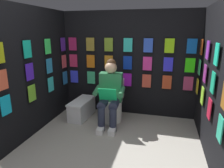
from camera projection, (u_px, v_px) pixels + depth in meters
display_wall_back at (128, 64)px, 4.04m from camera, size 2.75×0.14×2.05m
display_wall_left at (215, 80)px, 2.71m from camera, size 0.14×2.03×2.05m
display_wall_right at (36, 70)px, 3.39m from camera, size 0.14×2.03×2.05m
toilet at (112, 103)px, 3.87m from camera, size 0.42×0.57×0.77m
person_reading at (110, 93)px, 3.58m from camera, size 0.55×0.71×1.19m
comic_longbox_near at (82, 108)px, 4.00m from camera, size 0.35×0.72×0.35m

